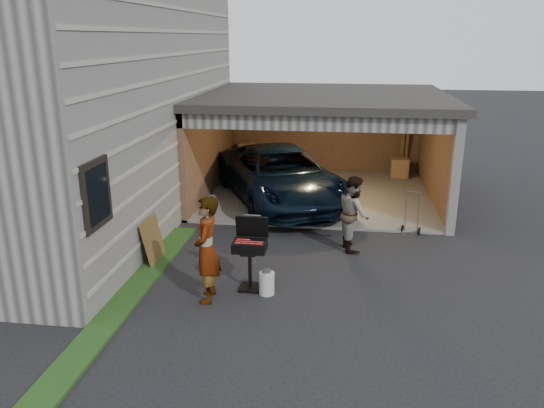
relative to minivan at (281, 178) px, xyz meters
The scene contains 11 objects.
ground 5.43m from the minivan, 87.15° to the right, with size 80.00×80.00×0.00m, color black.
house 6.23m from the minivan, 166.59° to the right, with size 7.00×11.00×5.50m, color #474744.
groundcover_strip 6.71m from the minivan, 107.30° to the right, with size 0.50×8.00×0.06m, color #193814.
garage 2.09m from the minivan, 54.19° to the left, with size 6.80×6.30×2.90m.
minivan is the anchor object (origin of this frame).
woman 5.70m from the minivan, 95.83° to the right, with size 0.68×0.45×1.87m, color silver.
man 3.54m from the minivan, 57.05° to the right, with size 0.78×0.61×1.61m, color #442C1A.
bbq_grill 5.13m from the minivan, 89.21° to the right, with size 0.59×0.52×1.31m.
propane_tank 5.36m from the minivan, 85.72° to the right, with size 0.27×0.27×0.41m, color silver.
plywood_panel 4.73m from the minivan, 116.07° to the right, with size 0.04×0.82×0.92m, color #503B1B.
hand_truck 3.82m from the minivan, 30.16° to the right, with size 0.46×0.41×1.04m.
Camera 1 is at (1.38, -8.39, 4.38)m, focal length 35.00 mm.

